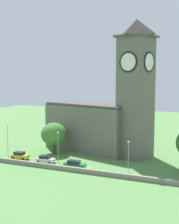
# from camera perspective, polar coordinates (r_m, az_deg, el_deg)

# --- Properties ---
(ground_plane) EXTENTS (200.00, 200.00, 0.00)m
(ground_plane) POSITION_cam_1_polar(r_m,az_deg,el_deg) (82.96, 3.07, -7.23)
(ground_plane) COLOR #517F42
(church) EXTENTS (30.76, 16.55, 32.56)m
(church) POSITION_cam_1_polar(r_m,az_deg,el_deg) (82.65, 2.68, -0.49)
(church) COLOR #666056
(church) RESTS_ON ground
(quay_barrier) EXTENTS (50.79, 0.70, 0.98)m
(quay_barrier) POSITION_cam_1_polar(r_m,az_deg,el_deg) (67.03, -2.46, -10.15)
(quay_barrier) COLOR gray
(quay_barrier) RESTS_ON ground
(car_yellow) EXTENTS (4.16, 2.30, 1.81)m
(car_yellow) POSITION_cam_1_polar(r_m,az_deg,el_deg) (78.33, -12.20, -7.51)
(car_yellow) COLOR gold
(car_yellow) RESTS_ON ground
(car_white) EXTENTS (4.31, 2.22, 1.67)m
(car_white) POSITION_cam_1_polar(r_m,az_deg,el_deg) (74.31, -7.78, -8.25)
(car_white) COLOR silver
(car_white) RESTS_ON ground
(car_green) EXTENTS (4.83, 2.52, 1.66)m
(car_green) POSITION_cam_1_polar(r_m,az_deg,el_deg) (69.61, -2.65, -9.21)
(car_green) COLOR #1E6B38
(car_green) RESTS_ON ground
(streetlamp_west_end) EXTENTS (0.44, 0.44, 7.88)m
(streetlamp_west_end) POSITION_cam_1_polar(r_m,az_deg,el_deg) (81.94, -14.27, -3.90)
(streetlamp_west_end) COLOR #9EA0A5
(streetlamp_west_end) RESTS_ON ground
(streetlamp_west_mid) EXTENTS (0.44, 0.44, 7.10)m
(streetlamp_west_mid) POSITION_cam_1_polar(r_m,az_deg,el_deg) (73.52, -5.57, -5.26)
(streetlamp_west_mid) COLOR #9EA0A5
(streetlamp_west_mid) RESTS_ON ground
(streetlamp_central) EXTENTS (0.44, 0.44, 6.51)m
(streetlamp_central) POSITION_cam_1_polar(r_m,az_deg,el_deg) (66.48, 6.88, -6.85)
(streetlamp_central) COLOR #9EA0A5
(streetlamp_central) RESTS_ON ground
(tree_churchyard) EXTENTS (6.40, 6.40, 7.88)m
(tree_churchyard) POSITION_cam_1_polar(r_m,az_deg,el_deg) (81.66, -6.34, -3.92)
(tree_churchyard) COLOR brown
(tree_churchyard) RESTS_ON ground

